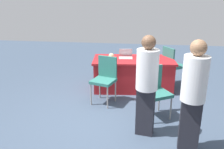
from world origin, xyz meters
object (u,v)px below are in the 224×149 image
(person_attendee_standing, at_px, (147,82))
(yarn_ball, at_px, (111,56))
(table_foreground, at_px, (133,74))
(scissors_red, at_px, (157,60))
(person_presenter, at_px, (193,92))
(chair_tucked_right, at_px, (105,77))
(laptop_silver, at_px, (126,56))
(chair_tucked_left, at_px, (172,63))
(chair_near_front, at_px, (155,89))

(person_attendee_standing, height_order, yarn_ball, person_attendee_standing)
(table_foreground, bearing_deg, scissors_red, 179.89)
(person_presenter, bearing_deg, table_foreground, -62.01)
(yarn_ball, bearing_deg, scissors_red, -177.74)
(person_attendee_standing, bearing_deg, person_presenter, 160.91)
(chair_tucked_right, xyz_separation_m, laptop_silver, (-0.35, -0.93, 0.22))
(chair_tucked_left, distance_m, person_presenter, 2.70)
(yarn_ball, bearing_deg, person_attendee_standing, 112.97)
(person_presenter, height_order, laptop_silver, person_presenter)
(chair_near_front, relative_size, chair_tucked_right, 0.97)
(person_presenter, height_order, person_attendee_standing, person_presenter)
(table_foreground, height_order, laptop_silver, laptop_silver)
(scissors_red, bearing_deg, chair_tucked_left, 65.37)
(chair_tucked_right, xyz_separation_m, person_presenter, (-1.48, 1.48, 0.36))
(yarn_ball, relative_size, scissors_red, 0.73)
(chair_near_front, bearing_deg, table_foreground, -101.29)
(table_foreground, xyz_separation_m, chair_tucked_right, (0.55, 0.85, 0.19))
(chair_tucked_right, xyz_separation_m, person_attendee_standing, (-0.85, 1.12, 0.34))
(table_foreground, distance_m, chair_tucked_left, 1.02)
(chair_tucked_left, xyz_separation_m, laptop_silver, (1.13, 0.27, 0.21))
(table_foreground, relative_size, chair_tucked_right, 2.03)
(chair_near_front, bearing_deg, yarn_ball, -83.07)
(person_attendee_standing, bearing_deg, laptop_silver, -66.33)
(yarn_ball, distance_m, scissors_red, 1.07)
(chair_tucked_right, bearing_deg, person_attendee_standing, 144.81)
(person_presenter, bearing_deg, laptop_silver, -58.74)
(chair_tucked_right, height_order, person_attendee_standing, person_attendee_standing)
(person_presenter, xyz_separation_m, laptop_silver, (1.12, -2.41, -0.14))
(laptop_silver, relative_size, scissors_red, 1.91)
(scissors_red, bearing_deg, person_presenter, -56.99)
(table_foreground, relative_size, person_attendee_standing, 1.21)
(chair_near_front, bearing_deg, chair_tucked_left, -136.30)
(table_foreground, height_order, chair_near_front, chair_near_front)
(person_attendee_standing, xyz_separation_m, scissors_red, (-0.24, -1.97, -0.17))
(table_foreground, distance_m, yarn_ball, 0.68)
(chair_tucked_left, distance_m, person_attendee_standing, 2.43)
(person_presenter, height_order, scissors_red, person_presenter)
(person_attendee_standing, bearing_deg, chair_tucked_left, -95.10)
(scissors_red, bearing_deg, person_attendee_standing, -73.51)
(person_attendee_standing, distance_m, laptop_silver, 2.11)
(yarn_ball, bearing_deg, chair_tucked_left, -164.89)
(table_foreground, relative_size, chair_near_front, 2.08)
(table_foreground, height_order, person_attendee_standing, person_attendee_standing)
(table_foreground, xyz_separation_m, chair_near_front, (-0.47, 1.32, 0.17))
(chair_tucked_right, xyz_separation_m, yarn_ball, (-0.03, -0.81, 0.24))
(laptop_silver, bearing_deg, person_presenter, 109.53)
(chair_near_front, bearing_deg, person_presenter, 84.04)
(chair_tucked_left, bearing_deg, yarn_ball, -108.44)
(chair_near_front, distance_m, yarn_ball, 1.64)
(yarn_ball, bearing_deg, laptop_silver, -160.17)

